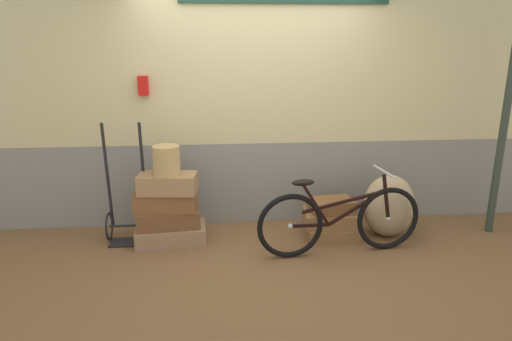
% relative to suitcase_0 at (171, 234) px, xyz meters
% --- Properties ---
extents(ground, '(9.69, 5.20, 0.06)m').
position_rel_suitcase_0_xyz_m(ground, '(0.90, -0.26, -0.12)').
color(ground, brown).
extents(station_building, '(7.69, 0.74, 2.93)m').
position_rel_suitcase_0_xyz_m(station_building, '(0.92, 0.59, 1.38)').
color(station_building, gray).
rests_on(station_building, ground).
extents(suitcase_0, '(0.73, 0.44, 0.18)m').
position_rel_suitcase_0_xyz_m(suitcase_0, '(0.00, 0.00, 0.00)').
color(suitcase_0, '#937051').
rests_on(suitcase_0, ground).
extents(suitcase_1, '(0.65, 0.36, 0.18)m').
position_rel_suitcase_0_xyz_m(suitcase_1, '(-0.02, -0.01, 0.18)').
color(suitcase_1, brown).
rests_on(suitcase_1, suitcase_0).
extents(suitcase_2, '(0.63, 0.34, 0.19)m').
position_rel_suitcase_0_xyz_m(suitcase_2, '(-0.04, 0.02, 0.36)').
color(suitcase_2, brown).
rests_on(suitcase_2, suitcase_1).
extents(suitcase_3, '(0.59, 0.35, 0.19)m').
position_rel_suitcase_0_xyz_m(suitcase_3, '(-0.00, -0.01, 0.56)').
color(suitcase_3, '#9E754C').
rests_on(suitcase_3, suitcase_2).
extents(suitcase_4, '(0.55, 0.43, 0.13)m').
position_rel_suitcase_0_xyz_m(suitcase_4, '(1.70, 0.00, -0.02)').
color(suitcase_4, olive).
rests_on(suitcase_4, ground).
extents(suitcase_5, '(0.55, 0.42, 0.15)m').
position_rel_suitcase_0_xyz_m(suitcase_5, '(1.66, 0.01, 0.12)').
color(suitcase_5, olive).
rests_on(suitcase_5, suitcase_4).
extents(suitcase_6, '(0.47, 0.35, 0.14)m').
position_rel_suitcase_0_xyz_m(suitcase_6, '(1.68, -0.01, 0.26)').
color(suitcase_6, brown).
rests_on(suitcase_6, suitcase_5).
extents(wicker_basket, '(0.27, 0.27, 0.29)m').
position_rel_suitcase_0_xyz_m(wicker_basket, '(-0.00, -0.01, 0.80)').
color(wicker_basket, tan).
rests_on(wicker_basket, suitcase_3).
extents(luggage_trolley, '(0.44, 0.37, 1.25)m').
position_rel_suitcase_0_xyz_m(luggage_trolley, '(-0.44, 0.11, 0.19)').
color(luggage_trolley, black).
rests_on(luggage_trolley, ground).
extents(burlap_sack, '(0.54, 0.46, 0.67)m').
position_rel_suitcase_0_xyz_m(burlap_sack, '(2.29, -0.02, 0.25)').
color(burlap_sack, tan).
rests_on(burlap_sack, ground).
extents(bicycle, '(1.64, 0.46, 0.82)m').
position_rel_suitcase_0_xyz_m(bicycle, '(1.66, -0.40, 0.26)').
color(bicycle, black).
rests_on(bicycle, ground).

